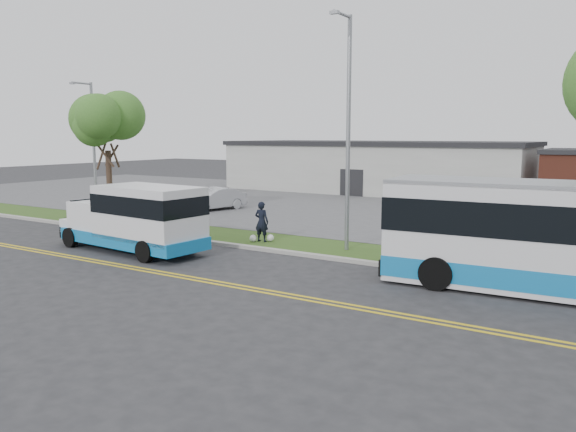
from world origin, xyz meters
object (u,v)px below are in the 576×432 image
Objects in this scene: streetlight_far at (93,141)px; parked_car_b at (201,198)px; pedestrian at (262,222)px; shuttle_bus at (138,217)px; parked_car_a at (214,199)px; tree_west at (107,130)px; streetlight_near at (348,126)px.

parked_car_b is (4.48, 4.96, -3.75)m from streetlight_far.
pedestrian is 0.42× the size of parked_car_b.
parked_car_a is (-5.45, 11.58, -0.70)m from shuttle_bus.
streetlight_far is 8.37m from parked_car_a.
parked_car_b is (-1.69, 0.65, -0.08)m from parked_car_a.
streetlight_near is (15.00, -0.47, 0.11)m from tree_west.
shuttle_bus is 5.41m from pedestrian.
tree_west is 9.84m from shuttle_bus.
pedestrian is 13.20m from parked_car_b.
streetlight_far is (-19.00, 2.69, -0.76)m from streetlight_near.
streetlight_far is 1.07× the size of shuttle_bus.
shuttle_bus is at bearing -33.55° from tree_west.
streetlight_far is 1.87× the size of parked_car_a.
streetlight_far is at bearing -17.03° from pedestrian.
pedestrian is (10.97, -0.83, -4.11)m from tree_west.
streetlight_far is 1.86× the size of parked_car_b.
shuttle_bus is at bearing -59.64° from parked_car_b.
streetlight_far is 15.66m from pedestrian.
tree_west is 8.12m from parked_car_a.
parked_car_b is at bearing 152.21° from streetlight_near.
streetlight_far is at bearing 151.02° from tree_west.
streetlight_far reaches higher than shuttle_bus.
tree_west is at bearing 178.20° from streetlight_near.
tree_west is 11.74m from pedestrian.
streetlight_near reaches higher than streetlight_far.
pedestrian is (3.34, 4.23, -0.49)m from shuttle_bus.
tree_west reaches higher than pedestrian.
tree_west reaches higher than parked_car_a.
streetlight_near is 2.22× the size of parked_car_a.
pedestrian is at bearing -11.51° from streetlight_far.
parked_car_b is (-10.48, 8.01, -0.29)m from pedestrian.
streetlight_far is (-4.00, 2.22, -0.65)m from tree_west.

